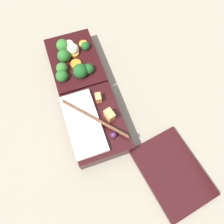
{
  "coord_description": "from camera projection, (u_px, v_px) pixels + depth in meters",
  "views": [
    {
      "loc": [
        0.32,
        -0.03,
        0.58
      ],
      "look_at": [
        0.1,
        0.05,
        0.05
      ],
      "focal_mm": 35.0,
      "sensor_mm": 36.0,
      "label": 1
    }
  ],
  "objects": [
    {
      "name": "ground_plane",
      "position": [
        85.0,
        94.0,
        0.66
      ],
      "size": [
        3.0,
        3.0,
        0.0
      ],
      "primitive_type": "plane",
      "color": "gray"
    },
    {
      "name": "bento_tray_vegetable",
      "position": [
        76.0,
        62.0,
        0.67
      ],
      "size": [
        0.21,
        0.15,
        0.08
      ],
      "color": "black",
      "rests_on": "ground_plane"
    },
    {
      "name": "bento_lid",
      "position": [
        172.0,
        172.0,
        0.56
      ],
      "size": [
        0.22,
        0.17,
        0.01
      ],
      "primitive_type": "cube",
      "rotation": [
        0.0,
        0.0,
        0.17
      ],
      "color": "black",
      "rests_on": "ground_plane"
    },
    {
      "name": "bento_tray_rice",
      "position": [
        94.0,
        123.0,
        0.59
      ],
      "size": [
        0.21,
        0.15,
        0.07
      ],
      "color": "black",
      "rests_on": "ground_plane"
    }
  ]
}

